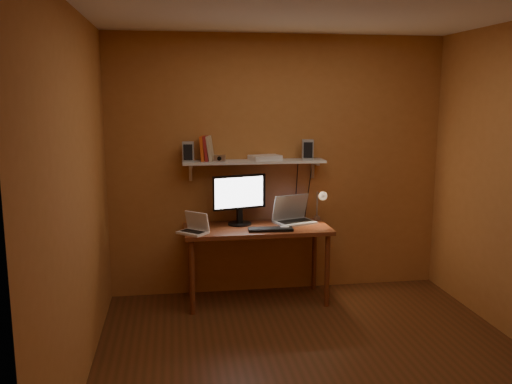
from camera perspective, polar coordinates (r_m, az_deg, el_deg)
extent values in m
cube|color=#582C16|center=(4.38, 6.42, -17.28)|extent=(3.40, 3.20, 0.02)
cube|color=silver|center=(3.94, 7.22, 18.92)|extent=(3.40, 3.20, 0.02)
cube|color=#AE6D35|center=(5.51, 2.35, 2.79)|extent=(3.40, 0.02, 2.60)
cube|color=#AE6D35|center=(2.48, 16.76, -6.75)|extent=(3.40, 0.02, 2.60)
cube|color=#AE6D35|center=(3.87, -18.41, -0.85)|extent=(0.02, 3.20, 2.60)
cube|color=maroon|center=(5.25, 0.11, -3.91)|extent=(1.40, 0.60, 0.04)
cylinder|color=maroon|center=(5.07, -6.72, -8.92)|extent=(0.05, 0.05, 0.71)
cylinder|color=maroon|center=(5.26, 7.50, -8.22)|extent=(0.05, 0.05, 0.71)
cylinder|color=maroon|center=(5.52, -6.90, -7.31)|extent=(0.05, 0.05, 0.71)
cylinder|color=maroon|center=(5.70, 6.15, -6.73)|extent=(0.05, 0.05, 0.71)
cube|color=silver|center=(5.32, -0.20, 3.21)|extent=(1.40, 0.25, 0.02)
cube|color=silver|center=(5.38, -6.92, 2.13)|extent=(0.03, 0.03, 0.18)
cube|color=silver|center=(5.56, 5.97, 2.40)|extent=(0.03, 0.03, 0.18)
cylinder|color=black|center=(5.34, -1.73, -3.34)|extent=(0.28, 0.28, 0.02)
cube|color=black|center=(5.32, -1.74, -2.45)|extent=(0.06, 0.05, 0.17)
cube|color=black|center=(5.28, -1.75, -0.01)|extent=(0.53, 0.17, 0.33)
cube|color=white|center=(5.26, -1.73, -0.04)|extent=(0.49, 0.14, 0.29)
cube|color=#919599|center=(5.41, 4.11, -3.18)|extent=(0.44, 0.37, 0.02)
cube|color=black|center=(5.41, 4.11, -3.07)|extent=(0.35, 0.24, 0.00)
cube|color=#919599|center=(5.46, 3.61, -1.57)|extent=(0.39, 0.20, 0.26)
cube|color=#14143E|center=(5.46, 3.61, -1.57)|extent=(0.34, 0.17, 0.22)
cube|color=white|center=(5.02, -6.69, -4.26)|extent=(0.31, 0.30, 0.02)
cube|color=black|center=(5.02, -6.69, -4.14)|extent=(0.23, 0.22, 0.00)
cube|color=white|center=(5.05, -6.21, -3.04)|extent=(0.23, 0.21, 0.18)
cube|color=black|center=(5.05, -6.21, -3.04)|extent=(0.19, 0.18, 0.15)
cube|color=black|center=(5.11, 1.54, -3.94)|extent=(0.43, 0.17, 0.02)
ellipsoid|color=white|center=(5.15, 3.05, -3.74)|extent=(0.11, 0.09, 0.04)
cube|color=silver|center=(5.61, 6.43, -2.95)|extent=(0.05, 0.06, 0.08)
cylinder|color=silver|center=(5.57, 6.46, -1.45)|extent=(0.02, 0.02, 0.28)
cylinder|color=silver|center=(5.47, 6.70, -0.18)|extent=(0.01, 0.16, 0.01)
cone|color=silver|center=(5.40, 6.93, -0.33)|extent=(0.09, 0.09, 0.09)
sphere|color=#FFE0A5|center=(5.38, 6.98, -0.37)|extent=(0.04, 0.04, 0.04)
cube|color=#919599|center=(5.24, -7.14, 4.23)|extent=(0.12, 0.12, 0.19)
cube|color=#919599|center=(5.41, 5.46, 4.48)|extent=(0.13, 0.13, 0.20)
cube|color=#D14D19|center=(5.28, -5.59, 4.57)|extent=(0.08, 0.17, 0.24)
cube|color=maroon|center=(5.28, -5.22, 4.58)|extent=(0.09, 0.17, 0.24)
cube|color=#BCAB8E|center=(5.28, -4.85, 4.59)|extent=(0.10, 0.17, 0.24)
cube|color=silver|center=(5.22, -3.84, 3.56)|extent=(0.11, 0.06, 0.07)
cylinder|color=black|center=(5.20, -3.83, 3.54)|extent=(0.04, 0.03, 0.04)
cube|color=white|center=(5.34, 0.95, 3.64)|extent=(0.33, 0.27, 0.05)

